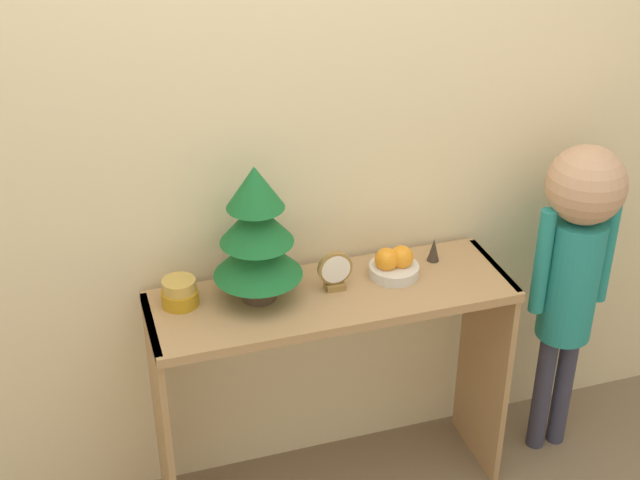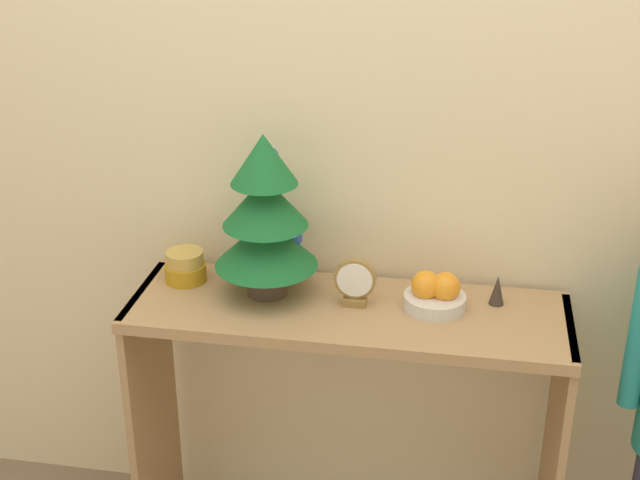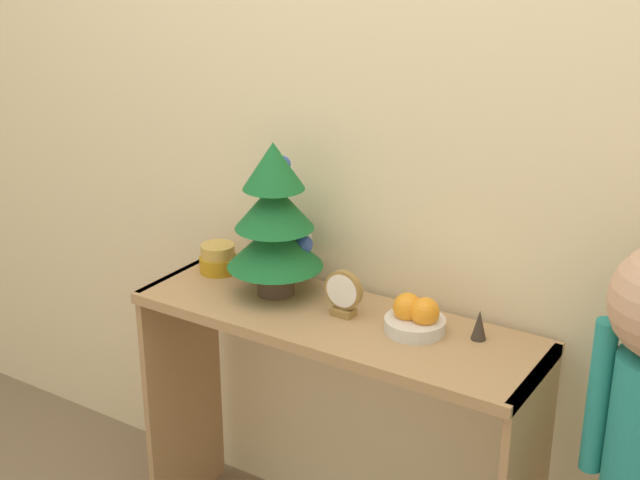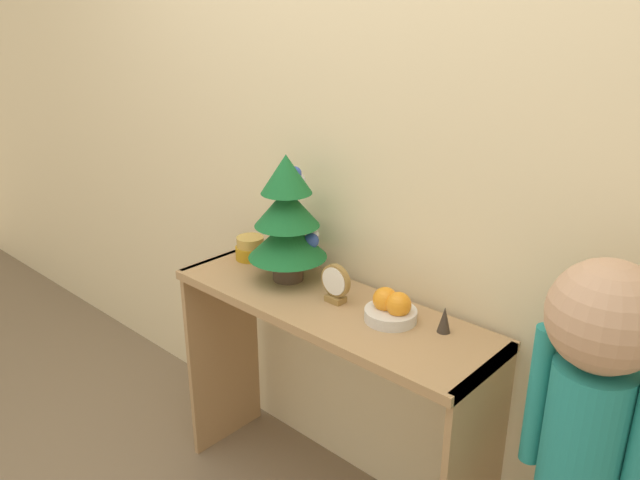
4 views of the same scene
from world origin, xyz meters
TOP-DOWN VIEW (x-y plane):
  - back_wall at (0.00, 0.40)m, footprint 7.00×0.05m
  - console_table at (0.00, 0.18)m, footprint 1.10×0.36m
  - mini_tree at (-0.21, 0.22)m, footprint 0.26×0.26m
  - fruit_bowl at (0.21, 0.22)m, footprint 0.15×0.15m
  - singing_bowl at (-0.44, 0.25)m, footprint 0.11×0.11m
  - desk_clock at (0.01, 0.20)m, footprint 0.11×0.04m
  - figurine at (0.36, 0.26)m, footprint 0.04×0.04m

SIDE VIEW (x-z plane):
  - console_table at x=0.00m, z-range 0.20..0.98m
  - fruit_bowl at x=0.21m, z-range 0.77..0.87m
  - figurine at x=0.36m, z-range 0.78..0.86m
  - singing_bowl at x=-0.44m, z-range 0.78..0.86m
  - desk_clock at x=0.01m, z-range 0.78..0.91m
  - mini_tree at x=-0.21m, z-range 0.79..1.21m
  - back_wall at x=0.00m, z-range 0.00..2.50m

